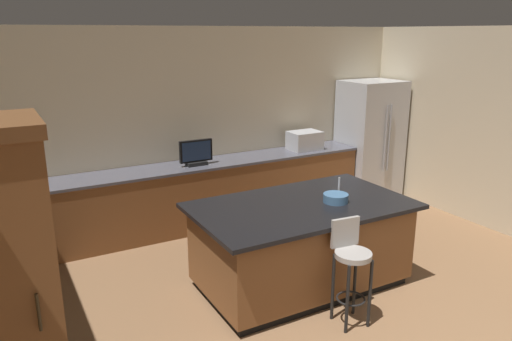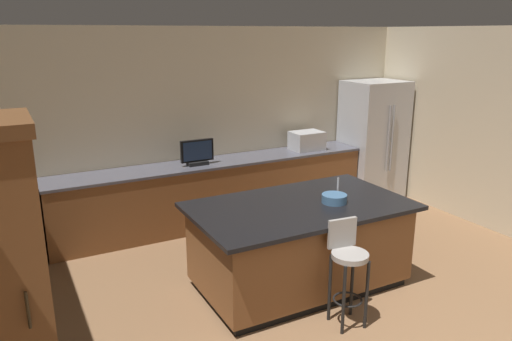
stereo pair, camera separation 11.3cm
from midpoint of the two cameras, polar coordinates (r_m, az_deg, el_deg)
name	(u,v)px [view 1 (the left image)]	position (r m, az deg, el deg)	size (l,w,h in m)	color
wall_back	(209,124)	(7.14, -5.97, 5.36)	(6.88, 0.12, 2.74)	beige
wall_right	(503,132)	(7.35, 26.43, 4.07)	(0.12, 5.22, 2.74)	beige
counter_back	(215,193)	(7.00, -5.26, -2.58)	(4.61, 0.62, 0.92)	brown
kitchen_island	(301,244)	(5.30, 4.65, -8.56)	(2.28, 1.33, 0.93)	black
refrigerator	(370,139)	(8.27, 12.73, 3.56)	(0.91, 0.80, 1.91)	#B7BABF
range_oven	(6,227)	(6.47, -27.54, -5.88)	(0.72, 0.63, 0.94)	#B7BABF
microwave	(305,140)	(7.55, 5.27, 3.51)	(0.48, 0.36, 0.28)	#B7BABF
tv_monitor	(196,154)	(6.67, -7.49, 1.96)	(0.46, 0.16, 0.35)	black
sink_faucet_back	(204,153)	(6.88, -6.56, 2.08)	(0.02, 0.02, 0.24)	#B2B2B7
sink_faucet_island	(339,187)	(5.36, 9.05, -1.92)	(0.02, 0.02, 0.22)	#B2B2B7
bar_stool_center	(351,263)	(4.67, 10.29, -10.53)	(0.34, 0.35, 1.01)	gray
fruit_bowl	(336,198)	(5.21, 8.66, -3.19)	(0.26, 0.26, 0.09)	#3F668C
tv_remote	(343,197)	(5.38, 9.55, -3.02)	(0.04, 0.17, 0.02)	black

